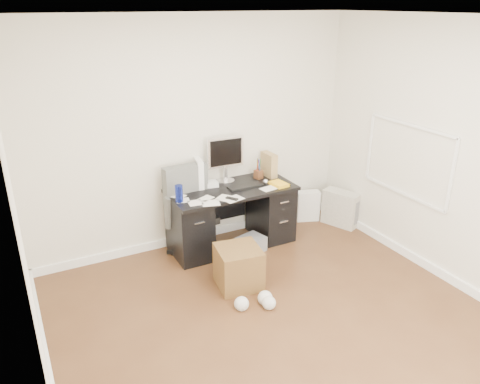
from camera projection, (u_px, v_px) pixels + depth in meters
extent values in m
plane|color=#492B17|center=(283.00, 327.00, 4.33)|extent=(4.00, 4.00, 0.00)
cube|color=white|center=(195.00, 135.00, 5.46)|extent=(4.00, 0.02, 2.70)
cube|color=white|center=(23.00, 248.00, 2.96)|extent=(0.02, 4.00, 2.70)
cube|color=white|center=(457.00, 158.00, 4.68)|extent=(0.02, 4.00, 2.70)
cube|color=white|center=(296.00, 16.00, 3.31)|extent=(4.00, 4.00, 0.02)
cube|color=white|center=(199.00, 235.00, 5.94)|extent=(4.00, 0.03, 0.10)
cube|color=white|center=(435.00, 270.00, 5.16)|extent=(0.03, 4.00, 0.10)
cube|color=black|center=(232.00, 190.00, 5.54)|extent=(1.50, 0.70, 0.04)
cube|color=black|center=(190.00, 228.00, 5.44)|extent=(0.40, 0.60, 0.71)
cube|color=black|center=(271.00, 210.00, 5.91)|extent=(0.40, 0.60, 0.71)
cube|color=black|center=(220.00, 201.00, 5.91)|extent=(0.70, 0.03, 0.51)
cube|color=black|center=(245.00, 186.00, 5.56)|extent=(0.42, 0.15, 0.02)
sphere|color=silver|center=(266.00, 182.00, 5.64)|extent=(0.07, 0.07, 0.07)
cylinder|color=navy|center=(179.00, 194.00, 5.12)|extent=(0.10, 0.10, 0.19)
cube|color=white|center=(199.00, 173.00, 5.53)|extent=(0.19, 0.31, 0.34)
cube|color=#9E7D4C|center=(269.00, 165.00, 5.86)|extent=(0.14, 0.26, 0.30)
cube|color=yellow|center=(279.00, 184.00, 5.61)|extent=(0.19, 0.23, 0.04)
cube|color=#A6A396|center=(341.00, 208.00, 6.25)|extent=(0.38, 0.52, 0.47)
cube|color=white|center=(308.00, 206.00, 6.40)|extent=(0.36, 0.31, 0.41)
cube|color=#452C14|center=(239.00, 267.00, 4.89)|extent=(0.50, 0.50, 0.44)
cube|color=slate|center=(251.00, 244.00, 5.62)|extent=(0.36, 0.32, 0.18)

